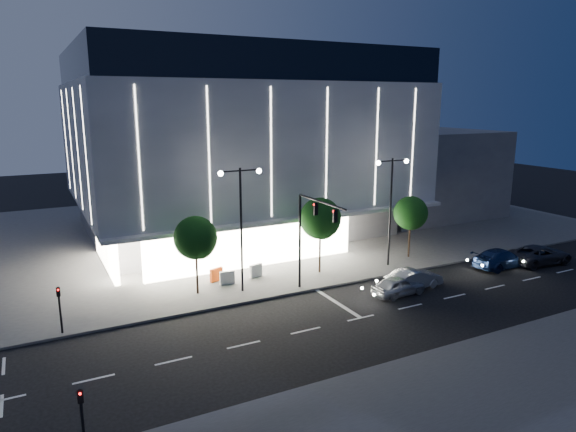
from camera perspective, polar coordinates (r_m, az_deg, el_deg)
The scene contains 20 objects.
ground at distance 33.57m, azimuth 3.74°, elevation -10.94°, with size 160.00×160.00×0.00m, color black.
sidewalk_museum at distance 56.11m, azimuth -4.48°, elevation -1.13°, with size 70.00×40.00×0.15m, color #474747.
sidewalk_near at distance 28.67m, azimuth 26.08°, elevation -16.50°, with size 70.00×10.00×0.15m, color #474747.
museum at distance 52.33m, azimuth -5.98°, elevation 8.05°, with size 30.00×25.80×18.00m.
annex_building at distance 66.04m, azimuth 12.55°, elevation 5.04°, with size 16.00×20.00×10.00m, color #4C4C51.
traffic_mast at distance 35.17m, azimuth 2.47°, elevation -1.17°, with size 0.33×5.89×7.07m.
street_lamp_west at distance 35.60m, azimuth -5.25°, elevation 0.50°, with size 3.16×0.36×9.00m.
street_lamp_east at distance 42.11m, azimuth 11.38°, elevation 2.20°, with size 3.16×0.36×9.00m.
ped_signal_far at distance 32.91m, azimuth -24.04°, elevation -9.02°, with size 0.22×0.24×3.00m.
ped_signal_near at distance 22.09m, azimuth -21.92°, elevation -19.86°, with size 0.22×0.24×3.00m.
tree_left at distance 36.04m, azimuth -10.19°, elevation -2.65°, with size 3.02×3.02×5.72m.
tree_mid at distance 39.91m, azimuth 3.62°, elevation -0.53°, with size 3.25×3.25×6.15m.
tree_right at distance 45.18m, azimuth 13.47°, elevation 0.12°, with size 2.91×2.91×5.51m.
car_lead at distance 37.30m, azimuth 12.19°, elevation -7.60°, with size 1.63×4.06×1.38m, color #989A9F.
car_second at distance 38.86m, azimuth 13.81°, elevation -6.79°, with size 1.55×4.44×1.46m, color #ACB0B4.
car_third at distance 45.82m, azimuth 22.58°, elevation -4.36°, with size 2.18×5.37×1.56m, color navy.
car_fourth at distance 48.20m, azimuth 26.19°, elevation -3.87°, with size 2.61×5.67×1.57m, color #323136.
barrier_b at distance 38.46m, azimuth -6.78°, elevation -6.83°, with size 1.10×0.25×1.00m, color silver.
barrier_c at distance 39.24m, azimuth -7.96°, elevation -6.46°, with size 1.10×0.25×1.00m, color #CD400B.
barrier_d at distance 39.84m, azimuth -3.60°, elevation -6.07°, with size 1.10×0.25×1.00m, color white.
Camera 1 is at (-15.95, -26.30, 13.45)m, focal length 32.00 mm.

